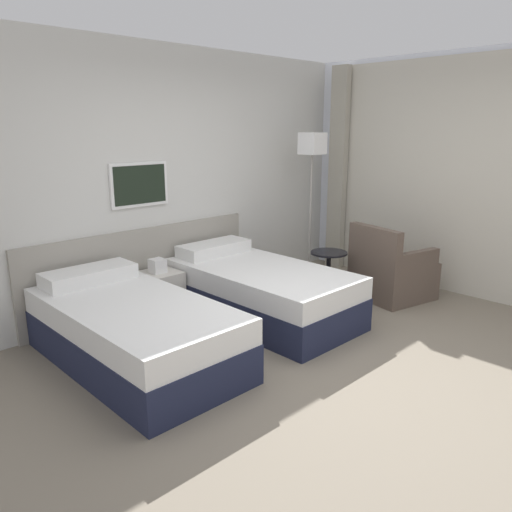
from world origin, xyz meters
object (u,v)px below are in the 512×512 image
object	(u,v)px
floor_lamp	(312,156)
armchair	(391,274)
side_table	(328,266)
nightstand	(159,293)
bed_near_door	(133,331)
bed_near_window	(260,291)

from	to	relation	value
floor_lamp	armchair	size ratio (longest dim) A/B	2.09
side_table	armchair	xyz separation A→B (m)	(0.53, -0.48, -0.09)
nightstand	floor_lamp	world-z (taller)	floor_lamp
bed_near_door	nightstand	xyz separation A→B (m)	(0.73, 0.73, -0.03)
armchair	floor_lamp	bearing A→B (deg)	21.14
bed_near_door	armchair	world-z (taller)	armchair
bed_near_window	nightstand	world-z (taller)	bed_near_window
bed_near_door	armchair	distance (m)	2.99
floor_lamp	armchair	xyz separation A→B (m)	(0.16, -1.06, -1.27)
bed_near_window	armchair	bearing A→B (deg)	-22.62
bed_near_door	armchair	bearing A→B (deg)	-11.82
armchair	bed_near_door	bearing A→B (deg)	90.60
bed_near_window	side_table	xyz separation A→B (m)	(0.94, -0.14, 0.10)
side_table	nightstand	bearing A→B (deg)	152.61
bed_near_window	armchair	world-z (taller)	armchair
floor_lamp	armchair	distance (m)	1.66
bed_near_door	armchair	xyz separation A→B (m)	(2.93, -0.61, 0.01)
nightstand	armchair	distance (m)	2.58
bed_near_door	floor_lamp	distance (m)	3.08
nightstand	side_table	size ratio (longest dim) A/B	1.12
floor_lamp	side_table	bearing A→B (deg)	-122.20
floor_lamp	side_table	size ratio (longest dim) A/B	3.36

